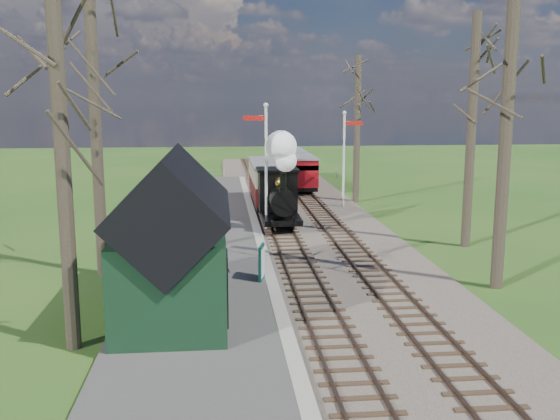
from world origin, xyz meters
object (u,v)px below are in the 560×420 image
at_px(semaphore_far, 345,152).
at_px(coach, 270,181).
at_px(station_shed, 174,244).
at_px(red_carriage_a, 301,172).
at_px(bench, 203,311).
at_px(semaphore_near, 265,157).
at_px(red_carriage_b, 291,164).
at_px(person, 224,275).
at_px(sign_board, 262,262).
at_px(locomotive, 280,186).

relative_size(semaphore_far, coach, 0.75).
bearing_deg(coach, station_shed, -103.12).
height_order(red_carriage_a, bench, red_carriage_a).
relative_size(semaphore_near, red_carriage_b, 1.31).
distance_m(semaphore_near, red_carriage_b, 18.45).
xyz_separation_m(semaphore_far, coach, (-4.37, 0.44, -1.75)).
xyz_separation_m(semaphore_near, person, (-2.07, -10.76, -2.68)).
bearing_deg(person, red_carriage_a, -4.33).
xyz_separation_m(coach, person, (-2.84, -17.21, -0.66)).
height_order(coach, bench, coach).
xyz_separation_m(semaphore_far, sign_board, (-5.90, -14.91, -2.53)).
height_order(semaphore_near, coach, semaphore_near).
distance_m(coach, red_carriage_b, 11.85).
bearing_deg(semaphore_near, coach, 83.19).
height_order(red_carriage_b, bench, red_carriage_b).
xyz_separation_m(red_carriage_a, person, (-5.44, -23.26, -0.46)).
bearing_deg(red_carriage_a, station_shed, -105.72).
xyz_separation_m(station_shed, coach, (4.30, 18.44, -0.67)).
xyz_separation_m(red_carriage_b, person, (-5.44, -28.76, -0.46)).
height_order(station_shed, locomotive, station_shed).
bearing_deg(sign_board, locomotive, 80.75).
xyz_separation_m(semaphore_far, red_carriage_a, (-1.77, 6.50, -1.95)).
bearing_deg(red_carriage_b, locomotive, -98.43).
bearing_deg(semaphore_far, locomotive, -127.94).
height_order(sign_board, person, person).
relative_size(semaphore_near, bench, 4.16).
bearing_deg(red_carriage_b, sign_board, -98.71).
xyz_separation_m(semaphore_far, locomotive, (-4.39, -5.63, -1.16)).
relative_size(red_carriage_a, red_carriage_b, 1.00).
bearing_deg(bench, semaphore_far, 67.82).
xyz_separation_m(station_shed, red_carriage_a, (6.90, 24.50, -0.86)).
bearing_deg(red_carriage_b, person, -100.71).
relative_size(coach, bench, 5.10).
bearing_deg(person, red_carriage_b, -1.88).
bearing_deg(locomotive, station_shed, -109.10).
bearing_deg(semaphore_near, red_carriage_a, 74.91).
height_order(semaphore_near, bench, semaphore_near).
relative_size(station_shed, bench, 4.21).
xyz_separation_m(locomotive, red_carriage_b, (2.61, 17.62, -0.79)).
bearing_deg(person, bench, 174.77).
distance_m(semaphore_near, sign_board, 9.38).
height_order(station_shed, bench, station_shed).
relative_size(semaphore_far, sign_board, 4.64).
height_order(locomotive, sign_board, locomotive).
height_order(locomotive, person, locomotive).
xyz_separation_m(semaphore_near, locomotive, (0.76, 0.37, -1.43)).
relative_size(station_shed, red_carriage_a, 1.33).
relative_size(locomotive, sign_board, 3.87).
relative_size(locomotive, bench, 3.19).
distance_m(semaphore_near, locomotive, 1.66).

